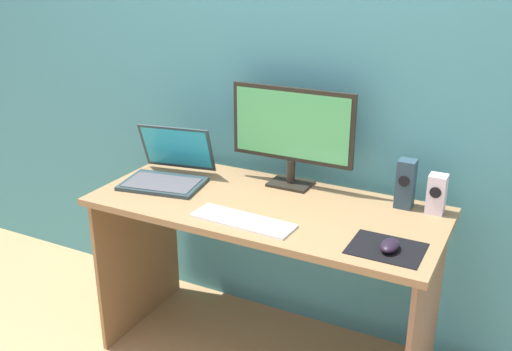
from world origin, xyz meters
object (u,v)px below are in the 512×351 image
object	(u,v)px
speaker_near_monitor	(406,184)
keyboard_external	(243,221)
speaker_right	(437,194)
laptop	(168,171)
mouse	(390,246)
monitor	(292,131)

from	to	relation	value
speaker_near_monitor	keyboard_external	bearing A→B (deg)	-140.34
speaker_right	keyboard_external	xyz separation A→B (m)	(-0.62, -0.42, -0.07)
speaker_right	laptop	bearing A→B (deg)	-169.74
speaker_near_monitor	mouse	size ratio (longest dim) A/B	1.96
monitor	laptop	size ratio (longest dim) A/B	1.40
speaker_right	mouse	bearing A→B (deg)	-100.60
speaker_near_monitor	keyboard_external	distance (m)	0.66
monitor	mouse	distance (m)	0.71
speaker_right	speaker_near_monitor	bearing A→B (deg)	179.96
keyboard_external	speaker_right	bearing A→B (deg)	36.39
speaker_near_monitor	speaker_right	bearing A→B (deg)	-0.04
monitor	speaker_right	distance (m)	0.64
speaker_near_monitor	laptop	xyz separation A→B (m)	(-1.00, -0.20, -0.05)
monitor	keyboard_external	size ratio (longest dim) A/B	1.36
keyboard_external	mouse	bearing A→B (deg)	5.41
speaker_near_monitor	mouse	distance (m)	0.40
mouse	monitor	bearing A→B (deg)	146.17
speaker_near_monitor	laptop	bearing A→B (deg)	-168.52
monitor	laptop	world-z (taller)	monitor
laptop	mouse	xyz separation A→B (m)	(1.04, -0.19, -0.03)
speaker_right	speaker_near_monitor	distance (m)	0.12
monitor	speaker_near_monitor	xyz separation A→B (m)	(0.50, -0.01, -0.15)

